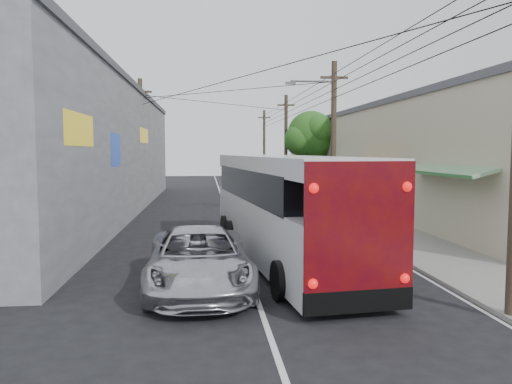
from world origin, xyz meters
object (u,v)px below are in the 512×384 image
parked_car_far (261,181)px  pedestrian_far (371,208)px  parked_car_mid (286,188)px  pedestrian_near (357,201)px  coach_bus (283,207)px  jeepney (199,259)px  parked_suv (289,197)px

parked_car_far → pedestrian_far: size_ratio=3.22×
parked_car_mid → pedestrian_near: 10.38m
coach_bus → pedestrian_far: (5.46, 7.40, -0.92)m
jeepney → parked_suv: bearing=70.9°
parked_suv → parked_car_mid: bearing=83.9°
jeepney → parked_car_far: (5.20, 32.74, -0.02)m
pedestrian_near → pedestrian_far: 2.61m
jeepney → pedestrian_far: (8.12, 10.50, 0.05)m
parked_suv → parked_car_mid: parked_car_mid is taller
parked_suv → jeepney: bearing=-105.8°
jeepney → parked_car_mid: parked_car_mid is taller
pedestrian_near → coach_bus: bearing=75.9°
pedestrian_near → jeepney: bearing=72.9°
parked_suv → pedestrian_far: (2.92, -6.50, 0.06)m
coach_bus → pedestrian_far: coach_bus is taller
pedestrian_near → pedestrian_far: bearing=102.7°
coach_bus → jeepney: bearing=-137.3°
parked_car_far → pedestrian_far: pedestrian_far is taller
coach_bus → parked_car_far: (2.54, 29.64, -1.00)m
parked_car_far → pedestrian_near: bearing=-77.8°
coach_bus → parked_car_mid: bearing=74.0°
parked_suv → pedestrian_near: 4.94m
coach_bus → pedestrian_near: (5.57, 10.00, -0.88)m
jeepney → pedestrian_far: jeepney is taller
jeepney → parked_car_far: bearing=78.9°
coach_bus → pedestrian_near: bearing=54.3°
jeepney → parked_car_far: size_ratio=1.22×
parked_car_far → pedestrian_near: (3.03, -19.64, 0.12)m
parked_suv → pedestrian_near: (3.03, -3.90, 0.11)m
jeepney → parked_car_mid: size_ratio=1.17×
jeepney → parked_car_far: 33.15m
parked_suv → parked_car_far: bearing=91.2°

